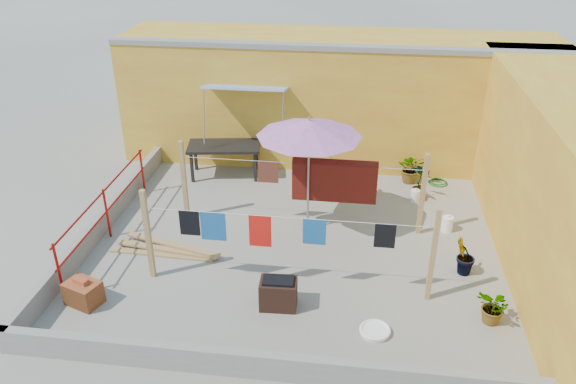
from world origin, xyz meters
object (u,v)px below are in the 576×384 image
Objects in this scene: brick_stack at (83,293)px; white_basin at (375,331)px; outdoor_table at (224,148)px; water_jug_b at (415,196)px; patio_umbrella at (309,129)px; water_jug_a at (447,224)px; brazier at (278,293)px; plant_back_a at (411,168)px; green_hose at (438,182)px.

brick_stack reaches higher than white_basin.
outdoor_table is 5.69× the size of water_jug_b.
patio_umbrella is 4.05m from white_basin.
white_basin is 3.70m from water_jug_a.
outdoor_table is 2.92× the size of brazier.
plant_back_a is (0.89, 5.62, 0.32)m from white_basin.
green_hose is at bearing 88.56° from water_jug_a.
patio_umbrella is at bearing -44.66° from outdoor_table.
brazier reaches higher than water_jug_b.
outdoor_table is 4.77m from water_jug_b.
green_hose is at bearing 0.00° from plant_back_a.
white_basin is 5.84m from green_hose.
plant_back_a reaches higher than water_jug_a.
water_jug_b is at bearing 78.59° from white_basin.
plant_back_a is at bearing 47.84° from patio_umbrella.
white_basin is 0.69× the size of plant_back_a.
white_basin is at bearing -105.57° from green_hose.
water_jug_b is 0.45× the size of plant_back_a.
white_basin is 1.53× the size of water_jug_b.
water_jug_a is (2.92, 0.29, -2.09)m from patio_umbrella.
plant_back_a is at bearing 63.84° from brazier.
brazier is 1.95× the size of water_jug_b.
water_jug_b is at bearing 37.28° from brick_stack.
water_jug_b is (4.67, -0.77, -0.60)m from outdoor_table.
outdoor_table is 3.71× the size of white_basin.
plant_back_a is at bearing -180.00° from green_hose.
water_jug_b is at bearing 33.13° from patio_umbrella.
water_jug_b is 1.03m from plant_back_a.
brick_stack is at bearing -136.81° from plant_back_a.
water_jug_b is 0.72× the size of green_hose.
brick_stack is 8.07m from plant_back_a.
brazier reaches higher than brick_stack.
patio_umbrella is at bearing 114.64° from white_basin.
brick_stack is at bearing -140.22° from patio_umbrella.
brick_stack is 7.28m from water_jug_a.
brick_stack reaches higher than water_jug_a.
patio_umbrella is 1.34× the size of outdoor_table.
water_jug_a is at bearing -74.48° from plant_back_a.
brick_stack is 0.93× the size of plant_back_a.
water_jug_a is 2.25m from green_hose.
brick_stack is 1.50× the size of green_hose.
brick_stack reaches higher than water_jug_b.
outdoor_table is at bearing -177.39° from green_hose.
patio_umbrella is at bearing -132.16° from plant_back_a.
brick_stack is at bearing 178.83° from white_basin.
plant_back_a reaches higher than white_basin.
outdoor_table reaches higher than water_jug_b.
patio_umbrella is at bearing 84.89° from brazier.
brick_stack is 1.36× the size of white_basin.
water_jug_a reaches higher than water_jug_b.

